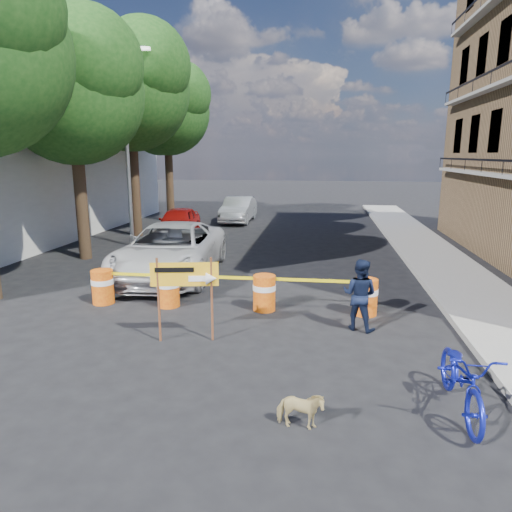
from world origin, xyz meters
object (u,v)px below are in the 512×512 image
(dog, at_px, (300,410))
(detour_sign, at_px, (193,281))
(pedestrian, at_px, (359,295))
(barrel_far_left, at_px, (103,286))
(sedan_red, at_px, (178,222))
(suv_white, at_px, (171,250))
(barrel_far_right, at_px, (366,296))
(bicycle, at_px, (466,347))
(sedan_silver, at_px, (239,209))
(barrel_mid_right, at_px, (264,292))
(barrel_mid_left, at_px, (168,289))

(dog, bearing_deg, detour_sign, 42.33)
(pedestrian, xyz_separation_m, dog, (-1.11, -4.03, -0.51))
(barrel_far_left, xyz_separation_m, sedan_red, (-1.13, 10.06, 0.22))
(suv_white, bearing_deg, barrel_far_right, -28.87)
(pedestrian, distance_m, bicycle, 3.49)
(bicycle, bearing_deg, sedan_silver, 109.94)
(bicycle, xyz_separation_m, sedan_silver, (-6.93, 19.30, -0.34))
(detour_sign, distance_m, sedan_red, 12.83)
(pedestrian, bearing_deg, barrel_mid_right, -0.90)
(suv_white, bearing_deg, sedan_red, 103.06)
(barrel_far_left, bearing_deg, suv_white, 73.77)
(barrel_far_left, distance_m, barrel_mid_right, 4.26)
(barrel_far_left, relative_size, sedan_silver, 0.21)
(dog, relative_size, sedan_silver, 0.16)
(barrel_far_left, distance_m, barrel_far_right, 6.76)
(detour_sign, relative_size, sedan_silver, 0.41)
(dog, bearing_deg, sedan_red, 26.60)
(bicycle, bearing_deg, barrel_mid_left, 145.60)
(barrel_mid_right, xyz_separation_m, dog, (1.14, -5.00, -0.18))
(barrel_far_right, bearing_deg, barrel_mid_right, -179.51)
(barrel_mid_left, xyz_separation_m, barrel_far_right, (4.97, 0.08, 0.00))
(detour_sign, bearing_deg, barrel_far_right, 19.76)
(barrel_mid_left, distance_m, sedan_silver, 15.19)
(detour_sign, relative_size, pedestrian, 1.11)
(bicycle, bearing_deg, pedestrian, 111.80)
(barrel_mid_left, distance_m, pedestrian, 4.83)
(pedestrian, bearing_deg, sedan_red, -32.78)
(barrel_far_right, distance_m, bicycle, 4.39)
(pedestrian, xyz_separation_m, sedan_silver, (-5.64, 16.07, -0.09))
(dog, distance_m, suv_white, 9.13)
(sedan_silver, bearing_deg, suv_white, -89.67)
(barrel_mid_right, relative_size, sedan_red, 0.22)
(detour_sign, bearing_deg, suv_white, 103.10)
(barrel_mid_left, xyz_separation_m, bicycle, (6.01, -4.15, 0.59))
(barrel_far_left, bearing_deg, barrel_mid_right, 0.95)
(barrel_mid_right, bearing_deg, barrel_far_right, 0.49)
(barrel_far_left, xyz_separation_m, suv_white, (0.87, 2.98, 0.36))
(barrel_far_left, bearing_deg, sedan_red, 96.42)
(barrel_far_left, distance_m, suv_white, 3.13)
(barrel_far_right, bearing_deg, sedan_silver, 111.32)
(barrel_mid_right, bearing_deg, sedan_red, 118.37)
(barrel_mid_right, relative_size, barrel_far_right, 1.00)
(bicycle, bearing_deg, detour_sign, 156.54)
(barrel_mid_right, height_order, barrel_far_right, same)
(barrel_mid_left, height_order, bicycle, bicycle)
(bicycle, bearing_deg, barrel_mid_right, 130.24)
(barrel_far_left, xyz_separation_m, dog, (5.40, -4.92, -0.18))
(barrel_mid_right, relative_size, dog, 1.30)
(sedan_red, bearing_deg, dog, -70.80)
(pedestrian, bearing_deg, suv_white, -12.16)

